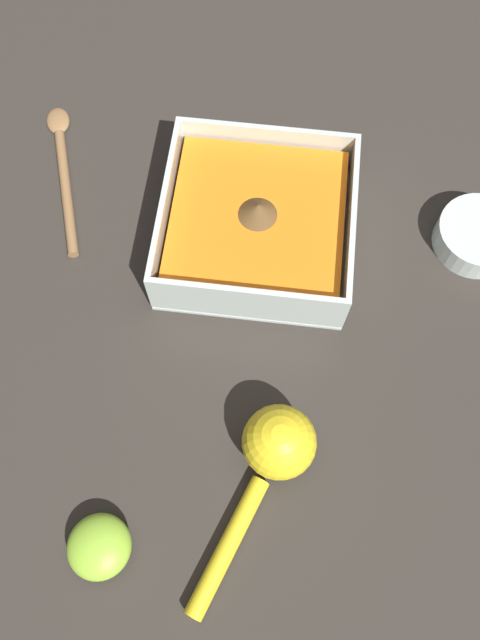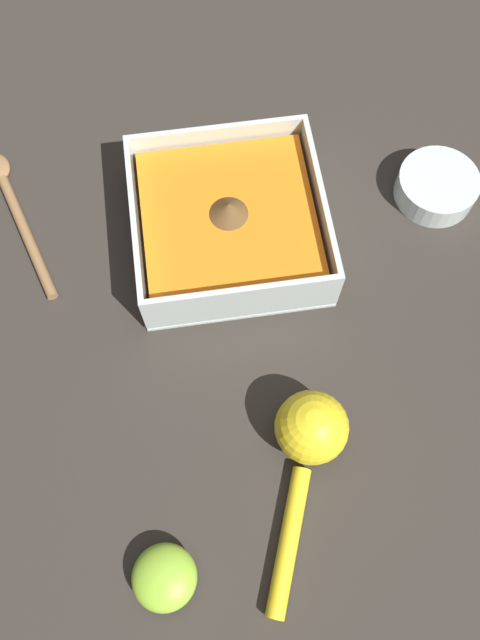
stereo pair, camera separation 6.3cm
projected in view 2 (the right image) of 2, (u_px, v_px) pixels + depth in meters
ground_plane at (230, 273)px, 0.69m from camera, size 4.00×4.00×0.00m
square_dish at (229, 225)px, 0.69m from camera, size 0.21×0.21×0.07m
spice_bowl at (436, 187)px, 0.72m from camera, size 0.09×0.09×0.03m
lemon_squeezer at (309, 440)px, 0.59m from camera, size 0.11×0.20×0.07m
lemon_half at (164, 577)px, 0.56m from camera, size 0.06×0.06×0.03m
wooden_spoon at (17, 213)px, 0.72m from camera, size 0.09×0.21×0.01m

